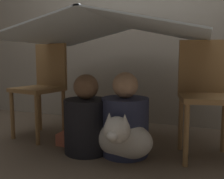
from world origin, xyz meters
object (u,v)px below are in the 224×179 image
object	(u,v)px
chair_right	(206,91)
person_second	(125,122)
chair_left	(43,84)
dog	(123,138)
person_front	(87,121)

from	to	relation	value
chair_right	person_second	world-z (taller)	chair_right
person_second	chair_right	bearing A→B (deg)	18.33
chair_left	person_second	bearing A→B (deg)	-1.40
chair_right	dog	bearing A→B (deg)	-161.30
chair_right	person_second	distance (m)	0.64
chair_left	person_second	world-z (taller)	chair_left
person_front	dog	size ratio (longest dim) A/B	1.45
person_front	person_second	bearing A→B (deg)	10.98
chair_left	person_front	distance (m)	0.67
chair_left	dog	xyz separation A→B (m)	(0.89, -0.32, -0.32)
person_front	person_second	xyz separation A→B (m)	(0.30, 0.06, 0.01)
chair_right	dog	size ratio (longest dim) A/B	2.07
chair_left	person_front	world-z (taller)	chair_left
chair_right	person_front	size ratio (longest dim) A/B	1.42
chair_left	chair_right	xyz separation A→B (m)	(1.43, -0.00, 0.00)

